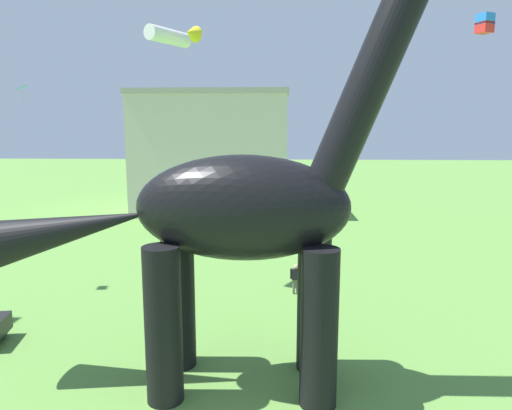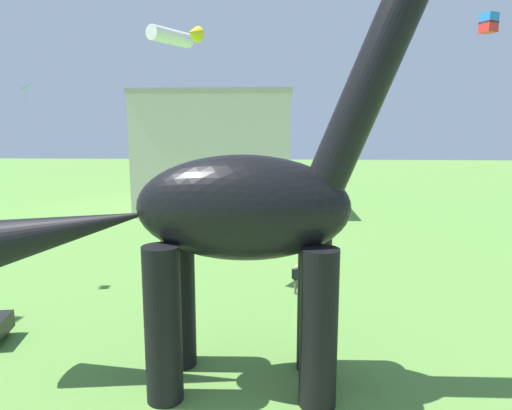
{
  "view_description": "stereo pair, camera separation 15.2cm",
  "coord_description": "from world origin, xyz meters",
  "px_view_note": "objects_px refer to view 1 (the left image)",
  "views": [
    {
      "loc": [
        1.01,
        -9.8,
        8.59
      ],
      "look_at": [
        0.29,
        5.08,
        6.1
      ],
      "focal_mm": 32.17,
      "sensor_mm": 36.0,
      "label": 1
    },
    {
      "loc": [
        1.16,
        -9.79,
        8.59
      ],
      "look_at": [
        0.29,
        5.08,
        6.1
      ],
      "focal_mm": 32.17,
      "sensor_mm": 36.0,
      "label": 2
    }
  ],
  "objects_px": {
    "person_watching_child": "(296,276)",
    "kite_mid_left": "(22,87)",
    "kite_apex": "(173,36)",
    "kite_high_right": "(485,23)",
    "dinosaur_sculpture": "(240,208)"
  },
  "relations": [
    {
      "from": "person_watching_child",
      "to": "kite_apex",
      "type": "height_order",
      "value": "kite_apex"
    },
    {
      "from": "person_watching_child",
      "to": "kite_apex",
      "type": "bearing_deg",
      "value": -139.57
    },
    {
      "from": "kite_mid_left",
      "to": "kite_high_right",
      "type": "bearing_deg",
      "value": 25.19
    },
    {
      "from": "person_watching_child",
      "to": "kite_mid_left",
      "type": "distance_m",
      "value": 16.34
    },
    {
      "from": "kite_apex",
      "to": "kite_high_right",
      "type": "bearing_deg",
      "value": 25.5
    },
    {
      "from": "person_watching_child",
      "to": "kite_high_right",
      "type": "relative_size",
      "value": 1.22
    },
    {
      "from": "kite_apex",
      "to": "kite_mid_left",
      "type": "bearing_deg",
      "value": -155.74
    },
    {
      "from": "person_watching_child",
      "to": "kite_apex",
      "type": "distance_m",
      "value": 14.16
    },
    {
      "from": "dinosaur_sculpture",
      "to": "person_watching_child",
      "type": "bearing_deg",
      "value": 61.51
    },
    {
      "from": "person_watching_child",
      "to": "kite_apex",
      "type": "xyz_separation_m",
      "value": [
        -6.52,
        1.83,
        12.43
      ]
    },
    {
      "from": "kite_mid_left",
      "to": "kite_high_right",
      "type": "height_order",
      "value": "kite_high_right"
    },
    {
      "from": "kite_high_right",
      "to": "person_watching_child",
      "type": "bearing_deg",
      "value": -139.78
    },
    {
      "from": "kite_apex",
      "to": "kite_mid_left",
      "type": "height_order",
      "value": "kite_apex"
    },
    {
      "from": "person_watching_child",
      "to": "kite_high_right",
      "type": "height_order",
      "value": "kite_high_right"
    },
    {
      "from": "person_watching_child",
      "to": "kite_mid_left",
      "type": "bearing_deg",
      "value": -118.78
    }
  ]
}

